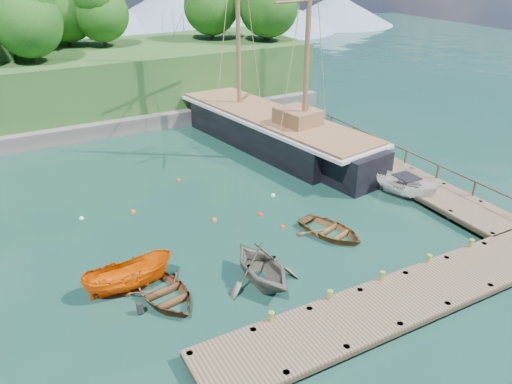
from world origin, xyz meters
TOP-DOWN VIEW (x-y plane):
  - ground at (0.00, 0.00)m, footprint 160.00×160.00m
  - dock_near at (2.00, -6.50)m, footprint 20.00×3.20m
  - dock_east at (11.50, 7.00)m, footprint 3.20×24.00m
  - bollard_0 at (-4.00, -5.10)m, footprint 0.26×0.26m
  - bollard_1 at (-1.00, -5.10)m, footprint 0.26×0.26m
  - bollard_2 at (2.00, -5.10)m, footprint 0.26×0.26m
  - bollard_3 at (5.00, -5.10)m, footprint 0.26×0.26m
  - bollard_4 at (8.00, -5.10)m, footprint 0.26×0.26m
  - rowboat_0 at (-7.23, -0.82)m, footprint 3.70×4.71m
  - rowboat_1 at (-2.70, -1.90)m, footprint 3.88×4.44m
  - rowboat_2 at (2.89, 0.13)m, footprint 3.94×4.68m
  - motorboat_orange at (-8.44, 0.65)m, footprint 4.29×1.62m
  - cabin_boat_white at (10.00, 1.81)m, footprint 3.04×4.59m
  - schooner at (6.93, 14.18)m, footprint 8.51×28.19m
  - mooring_buoy_0 at (-7.35, 2.73)m, footprint 0.34×0.34m
  - mooring_buoy_1 at (-2.17, 4.84)m, footprint 0.32×0.32m
  - mooring_buoy_2 at (0.55, 4.11)m, footprint 0.29×0.29m
  - mooring_buoy_3 at (2.54, 5.97)m, footprint 0.29×0.29m
  - mooring_buoy_4 at (-6.17, 8.12)m, footprint 0.32×0.32m
  - mooring_buoy_5 at (-2.05, 11.19)m, footprint 0.31×0.31m
  - mooring_buoy_6 at (-9.13, 8.79)m, footprint 0.28×0.28m
  - mooring_buoy_7 at (0.96, 2.16)m, footprint 0.29×0.29m
  - distant_ridge at (4.30, 70.00)m, footprint 117.00×40.00m

SIDE VIEW (x-z plane):
  - ground at x=0.00m, z-range 0.00..0.00m
  - bollard_0 at x=-4.00m, z-range -0.23..0.23m
  - bollard_1 at x=-1.00m, z-range -0.23..0.23m
  - bollard_2 at x=2.00m, z-range -0.23..0.23m
  - bollard_3 at x=5.00m, z-range -0.23..0.23m
  - bollard_4 at x=8.00m, z-range -0.23..0.23m
  - rowboat_0 at x=-7.23m, z-range -0.44..0.44m
  - rowboat_1 at x=-2.70m, z-range -1.13..1.13m
  - rowboat_2 at x=2.89m, z-range -0.42..0.42m
  - motorboat_orange at x=-8.44m, z-range -0.83..0.83m
  - cabin_boat_white at x=10.00m, z-range -0.83..0.83m
  - mooring_buoy_0 at x=-7.35m, z-range -0.17..0.17m
  - mooring_buoy_1 at x=-2.17m, z-range -0.16..0.16m
  - mooring_buoy_2 at x=0.55m, z-range -0.15..0.15m
  - mooring_buoy_3 at x=2.54m, z-range -0.14..0.14m
  - mooring_buoy_4 at x=-6.17m, z-range -0.16..0.16m
  - mooring_buoy_5 at x=-2.05m, z-range -0.16..0.16m
  - mooring_buoy_6 at x=-9.13m, z-range -0.14..0.14m
  - mooring_buoy_7 at x=0.96m, z-range -0.14..0.14m
  - dock_near at x=2.00m, z-range -0.12..0.98m
  - dock_east at x=11.50m, z-range -0.12..0.98m
  - schooner at x=6.93m, z-range -9.29..11.60m
  - distant_ridge at x=4.30m, z-range -0.65..9.35m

